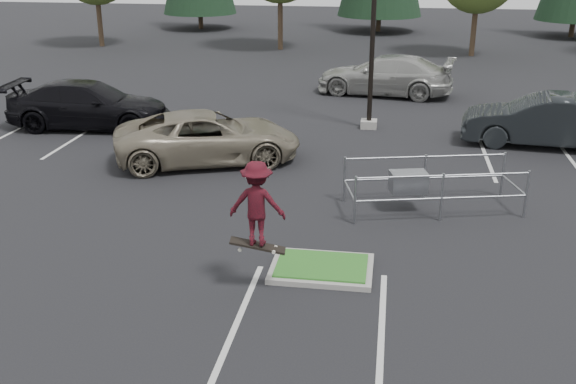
# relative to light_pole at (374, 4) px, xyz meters

# --- Properties ---
(ground) EXTENTS (120.00, 120.00, 0.00)m
(ground) POSITION_rel_light_pole_xyz_m (-0.50, -12.00, -4.56)
(ground) COLOR black
(ground) RESTS_ON ground
(grass_median) EXTENTS (2.20, 1.60, 0.16)m
(grass_median) POSITION_rel_light_pole_xyz_m (-0.50, -12.00, -4.48)
(grass_median) COLOR gray
(grass_median) RESTS_ON ground
(stall_lines) EXTENTS (22.62, 17.60, 0.01)m
(stall_lines) POSITION_rel_light_pole_xyz_m (-1.85, -5.98, -4.56)
(stall_lines) COLOR beige
(stall_lines) RESTS_ON ground
(light_pole) EXTENTS (0.70, 0.60, 10.12)m
(light_pole) POSITION_rel_light_pole_xyz_m (0.00, 0.00, 0.00)
(light_pole) COLOR gray
(light_pole) RESTS_ON ground
(cart_corral) EXTENTS (4.75, 2.66, 1.28)m
(cart_corral) POSITION_rel_light_pole_xyz_m (1.51, -8.13, -3.76)
(cart_corral) COLOR gray
(cart_corral) RESTS_ON ground
(skateboarder) EXTENTS (1.14, 0.64, 1.91)m
(skateboarder) POSITION_rel_light_pole_xyz_m (-1.70, -13.00, -2.67)
(skateboarder) COLOR black
(skateboarder) RESTS_ON ground
(car_l_tan) EXTENTS (6.44, 4.54, 1.63)m
(car_l_tan) POSITION_rel_light_pole_xyz_m (-5.00, -5.00, -3.74)
(car_l_tan) COLOR gray
(car_l_tan) RESTS_ON ground
(car_l_black) EXTENTS (6.22, 2.90, 1.76)m
(car_l_black) POSITION_rel_light_pole_xyz_m (-10.50, -1.55, -3.68)
(car_l_black) COLOR black
(car_l_black) RESTS_ON ground
(car_r_charc) EXTENTS (5.59, 2.44, 1.79)m
(car_r_charc) POSITION_rel_light_pole_xyz_m (6.00, -1.43, -3.67)
(car_r_charc) COLOR black
(car_r_charc) RESTS_ON ground
(car_far_silver) EXTENTS (6.48, 3.46, 1.79)m
(car_far_silver) POSITION_rel_light_pole_xyz_m (0.50, 6.00, -3.66)
(car_far_silver) COLOR #A6A5A1
(car_far_silver) RESTS_ON ground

